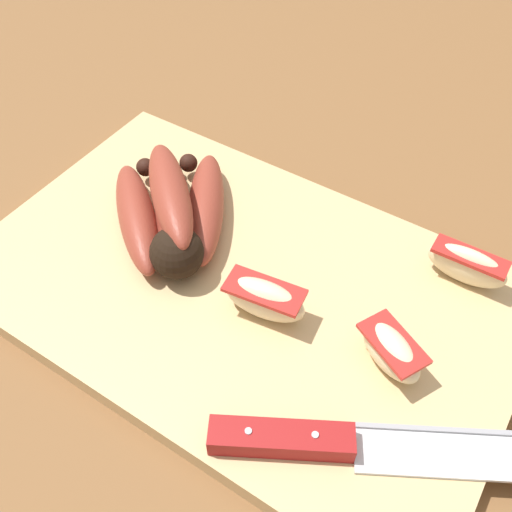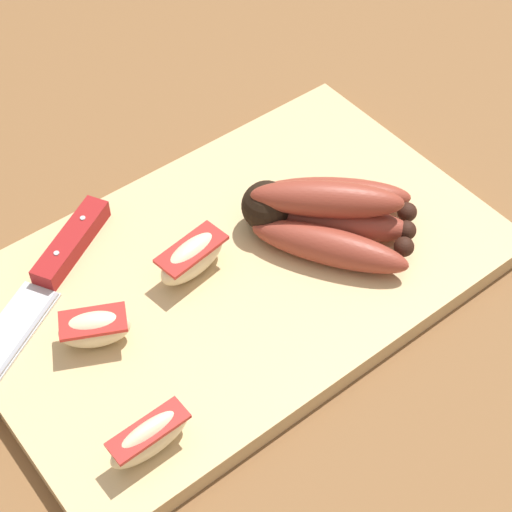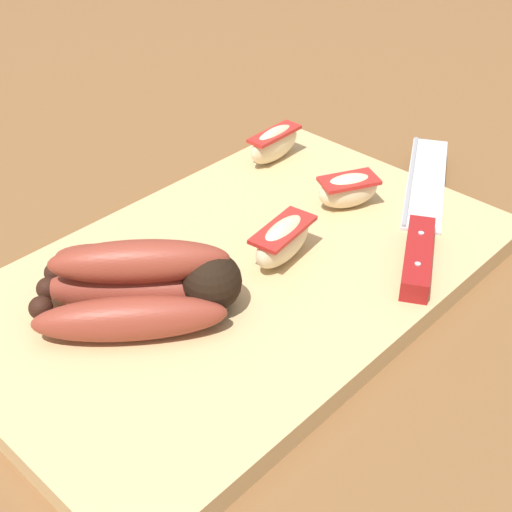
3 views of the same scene
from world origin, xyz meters
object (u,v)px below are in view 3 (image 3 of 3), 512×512
at_px(apple_wedge_near, 283,240).
at_px(chefs_knife, 421,228).
at_px(apple_wedge_middle, 348,190).
at_px(banana_bunch, 143,283).
at_px(apple_wedge_far, 274,143).

bearing_deg(apple_wedge_near, chefs_knife, 150.13).
bearing_deg(chefs_knife, apple_wedge_middle, -84.87).
bearing_deg(banana_bunch, apple_wedge_near, 163.47).
bearing_deg(apple_wedge_far, chefs_knife, 86.11).
distance_m(banana_bunch, apple_wedge_near, 0.12).
bearing_deg(apple_wedge_far, apple_wedge_middle, 79.97).
distance_m(apple_wedge_near, apple_wedge_middle, 0.11).
distance_m(banana_bunch, apple_wedge_far, 0.26).
relative_size(banana_bunch, apple_wedge_middle, 2.62).
bearing_deg(banana_bunch, apple_wedge_far, -160.54).
relative_size(chefs_knife, apple_wedge_middle, 4.02).
height_order(banana_bunch, apple_wedge_near, banana_bunch).
bearing_deg(chefs_knife, apple_wedge_near, -29.87).
bearing_deg(apple_wedge_near, apple_wedge_far, -135.55).
relative_size(apple_wedge_near, apple_wedge_middle, 1.12).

